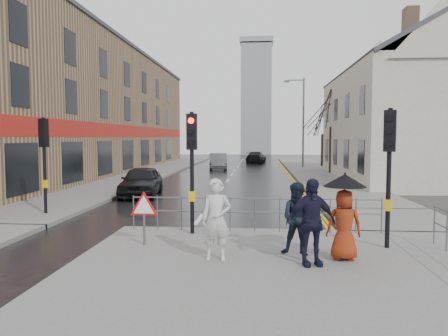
% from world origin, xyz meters
% --- Properties ---
extents(ground, '(120.00, 120.00, 0.00)m').
position_xyz_m(ground, '(0.00, 0.00, 0.00)').
color(ground, black).
rests_on(ground, ground).
extents(near_pavement, '(10.00, 9.00, 0.14)m').
position_xyz_m(near_pavement, '(3.00, -3.50, 0.07)').
color(near_pavement, '#605E5B').
rests_on(near_pavement, ground).
extents(left_pavement, '(4.00, 44.00, 0.14)m').
position_xyz_m(left_pavement, '(-6.50, 23.00, 0.07)').
color(left_pavement, '#605E5B').
rests_on(left_pavement, ground).
extents(right_pavement, '(4.00, 40.00, 0.14)m').
position_xyz_m(right_pavement, '(6.50, 25.00, 0.07)').
color(right_pavement, '#605E5B').
rests_on(right_pavement, ground).
extents(pavement_bridge_right, '(4.00, 4.20, 0.14)m').
position_xyz_m(pavement_bridge_right, '(6.50, 3.00, 0.07)').
color(pavement_bridge_right, '#605E5B').
rests_on(pavement_bridge_right, ground).
extents(building_left_terrace, '(8.00, 42.00, 10.00)m').
position_xyz_m(building_left_terrace, '(-12.00, 22.00, 5.00)').
color(building_left_terrace, '#947255').
rests_on(building_left_terrace, ground).
extents(building_right_cream, '(9.00, 16.40, 10.10)m').
position_xyz_m(building_right_cream, '(12.00, 18.00, 4.78)').
color(building_right_cream, beige).
rests_on(building_right_cream, ground).
extents(church_tower, '(5.00, 5.00, 18.00)m').
position_xyz_m(church_tower, '(1.50, 62.00, 9.00)').
color(church_tower, gray).
rests_on(church_tower, ground).
extents(traffic_signal_near_left, '(0.28, 0.27, 3.40)m').
position_xyz_m(traffic_signal_near_left, '(0.20, 0.20, 2.46)').
color(traffic_signal_near_left, black).
rests_on(traffic_signal_near_left, near_pavement).
extents(traffic_signal_near_right, '(0.34, 0.33, 3.40)m').
position_xyz_m(traffic_signal_near_right, '(5.20, -1.00, 2.46)').
color(traffic_signal_near_right, black).
rests_on(traffic_signal_near_right, near_pavement).
extents(traffic_signal_far_left, '(0.34, 0.33, 3.40)m').
position_xyz_m(traffic_signal_far_left, '(-5.50, 3.00, 2.46)').
color(traffic_signal_far_left, black).
rests_on(traffic_signal_far_left, left_pavement).
extents(guard_railing_front, '(7.14, 0.04, 1.00)m').
position_xyz_m(guard_railing_front, '(1.95, 0.60, 0.86)').
color(guard_railing_front, '#595B5E').
rests_on(guard_railing_front, near_pavement).
extents(warning_sign, '(0.80, 0.07, 1.35)m').
position_xyz_m(warning_sign, '(-0.80, -1.21, 1.04)').
color(warning_sign, '#595B5E').
rests_on(warning_sign, near_pavement).
extents(street_lamp, '(1.83, 0.25, 8.00)m').
position_xyz_m(street_lamp, '(5.82, 28.00, 4.71)').
color(street_lamp, '#595B5E').
rests_on(street_lamp, right_pavement).
extents(tree_near, '(2.40, 2.40, 6.58)m').
position_xyz_m(tree_near, '(7.50, 22.00, 5.14)').
color(tree_near, '#31231B').
rests_on(tree_near, right_pavement).
extents(tree_far, '(2.40, 2.40, 5.64)m').
position_xyz_m(tree_far, '(8.00, 30.00, 4.42)').
color(tree_far, '#31231B').
rests_on(tree_far, right_pavement).
extents(pedestrian_a, '(0.66, 0.44, 1.80)m').
position_xyz_m(pedestrian_a, '(1.13, -2.37, 1.04)').
color(pedestrian_a, beige).
rests_on(pedestrian_a, near_pavement).
extents(pedestrian_b, '(0.93, 0.79, 1.67)m').
position_xyz_m(pedestrian_b, '(2.97, -1.84, 0.97)').
color(pedestrian_b, black).
rests_on(pedestrian_b, near_pavement).
extents(pedestrian_with_umbrella, '(0.96, 0.96, 1.90)m').
position_xyz_m(pedestrian_with_umbrella, '(3.93, -2.17, 1.22)').
color(pedestrian_with_umbrella, maroon).
rests_on(pedestrian_with_umbrella, near_pavement).
extents(pedestrian_d, '(1.16, 0.70, 1.84)m').
position_xyz_m(pedestrian_d, '(3.16, -2.64, 1.06)').
color(pedestrian_d, black).
rests_on(pedestrian_d, near_pavement).
extents(car_parked, '(2.08, 4.37, 1.44)m').
position_xyz_m(car_parked, '(-3.59, 8.69, 0.72)').
color(car_parked, black).
rests_on(car_parked, ground).
extents(car_mid, '(1.94, 4.46, 1.43)m').
position_xyz_m(car_mid, '(-1.55, 26.48, 0.71)').
color(car_mid, '#47494C').
rests_on(car_mid, ground).
extents(car_far, '(2.35, 4.62, 1.29)m').
position_xyz_m(car_far, '(1.71, 35.92, 0.64)').
color(car_far, black).
rests_on(car_far, ground).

